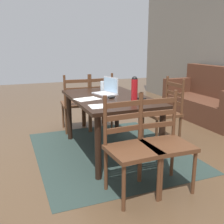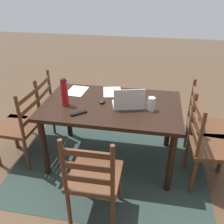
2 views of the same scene
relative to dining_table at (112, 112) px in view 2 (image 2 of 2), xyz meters
The scene contains 15 objects.
ground_plane 0.65m from the dining_table, ahead, with size 14.00×14.00×0.00m, color brown.
area_rug 0.65m from the dining_table, ahead, with size 2.20×1.90×0.01m, color #283833.
dining_table is the anchor object (origin of this frame).
chair_right_far 1.07m from the dining_table, 10.31° to the left, with size 0.46×0.46×0.95m.
chair_far_head 0.86m from the dining_table, 90.03° to the left, with size 0.44×0.44×0.95m.
chair_left_far 1.07m from the dining_table, 169.60° to the left, with size 0.47×0.47×0.95m.
chair_right_near 1.07m from the dining_table, 10.35° to the right, with size 0.46×0.46×0.95m.
chair_left_near 1.07m from the dining_table, 169.60° to the right, with size 0.47×0.47×0.95m.
laptop 0.24m from the dining_table, 167.76° to the left, with size 0.36×0.29×0.23m.
water_bottle 0.56m from the dining_table, 13.50° to the left, with size 0.07×0.07×0.31m.
drinking_glass 0.46m from the dining_table, behind, with size 0.07×0.07×0.14m, color silver.
computer_mouse 0.15m from the dining_table, ahead, with size 0.06×0.10×0.03m, color black.
tv_remote 0.41m from the dining_table, 44.33° to the left, with size 0.04×0.17×0.02m, color black.
paper_stack_left 0.55m from the dining_table, 28.51° to the right, with size 0.21×0.30×0.00m, color white.
paper_stack_right 0.33m from the dining_table, 81.03° to the right, with size 0.21×0.30×0.00m, color white.
Camera 2 is at (-0.43, 2.32, 1.96)m, focal length 39.13 mm.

